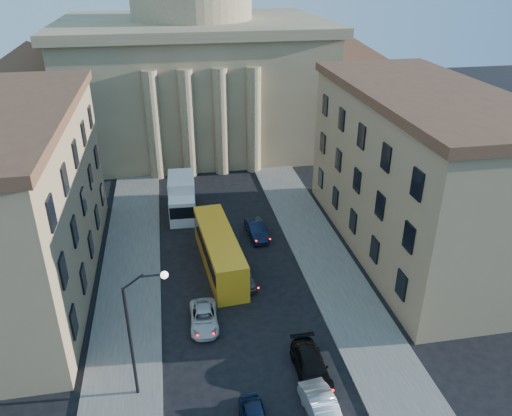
{
  "coord_description": "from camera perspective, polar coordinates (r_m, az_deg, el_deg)",
  "views": [
    {
      "loc": [
        -4.33,
        -15.48,
        24.25
      ],
      "look_at": [
        1.66,
        17.37,
        7.5
      ],
      "focal_mm": 35.0,
      "sensor_mm": 36.0,
      "label": 1
    }
  ],
  "objects": [
    {
      "name": "sidewalk_left",
      "position": [
        41.5,
        -14.32,
        -9.96
      ],
      "size": [
        5.0,
        60.0,
        0.15
      ],
      "primitive_type": "cube",
      "color": "#56534F",
      "rests_on": "ground"
    },
    {
      "name": "sidewalk_right",
      "position": [
        43.24,
        8.88,
        -7.72
      ],
      "size": [
        5.0,
        60.0,
        0.15
      ],
      "primitive_type": "cube",
      "color": "#56534F",
      "rests_on": "ground"
    },
    {
      "name": "church",
      "position": [
        72.15,
        -7.04,
        16.57
      ],
      "size": [
        68.02,
        28.76,
        36.6
      ],
      "color": "#897454",
      "rests_on": "ground"
    },
    {
      "name": "building_left",
      "position": [
        42.99,
        -26.52,
        0.63
      ],
      "size": [
        11.6,
        26.6,
        14.7
      ],
      "color": "#9C7F5C",
      "rests_on": "ground"
    },
    {
      "name": "building_right",
      "position": [
        46.29,
        17.98,
        3.97
      ],
      "size": [
        11.6,
        26.6,
        14.7
      ],
      "color": "#9C7F5C",
      "rests_on": "ground"
    },
    {
      "name": "street_lamp",
      "position": [
        30.29,
        -13.34,
        -12.99
      ],
      "size": [
        2.62,
        0.44,
        8.83
      ],
      "color": "black",
      "rests_on": "ground"
    },
    {
      "name": "car_right_near",
      "position": [
        31.45,
        7.7,
        -22.05
      ],
      "size": [
        1.99,
        4.67,
        1.5
      ],
      "primitive_type": "imported",
      "rotation": [
        0.0,
        0.0,
        0.09
      ],
      "color": "#95989C",
      "rests_on": "ground"
    },
    {
      "name": "car_left_mid",
      "position": [
        37.7,
        -5.97,
        -12.38
      ],
      "size": [
        2.16,
        4.44,
        1.22
      ],
      "primitive_type": "imported",
      "rotation": [
        0.0,
        0.0,
        -0.03
      ],
      "color": "silver",
      "rests_on": "ground"
    },
    {
      "name": "car_right_mid",
      "position": [
        33.94,
        6.29,
        -17.5
      ],
      "size": [
        1.98,
        4.87,
        1.41
      ],
      "primitive_type": "imported",
      "rotation": [
        0.0,
        0.0,
        -0.0
      ],
      "color": "black",
      "rests_on": "ground"
    },
    {
      "name": "car_right_far",
      "position": [
        41.78,
        -1.49,
        -7.67
      ],
      "size": [
        2.01,
        4.26,
        1.41
      ],
      "primitive_type": "imported",
      "rotation": [
        0.0,
        0.0,
        0.08
      ],
      "color": "#494A4E",
      "rests_on": "ground"
    },
    {
      "name": "car_right_distant",
      "position": [
        48.3,
        0.04,
        -2.51
      ],
      "size": [
        1.83,
        4.47,
        1.44
      ],
      "primitive_type": "imported",
      "rotation": [
        0.0,
        0.0,
        0.07
      ],
      "color": "black",
      "rests_on": "ground"
    },
    {
      "name": "city_bus",
      "position": [
        43.35,
        -4.24,
        -4.73
      ],
      "size": [
        3.53,
        11.65,
        3.23
      ],
      "rotation": [
        0.0,
        0.0,
        0.08
      ],
      "color": "orange",
      "rests_on": "ground"
    },
    {
      "name": "box_truck",
      "position": [
        52.89,
        -8.45,
        1.18
      ],
      "size": [
        2.96,
        6.93,
        3.75
      ],
      "rotation": [
        0.0,
        0.0,
        -0.04
      ],
      "color": "silver",
      "rests_on": "ground"
    }
  ]
}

